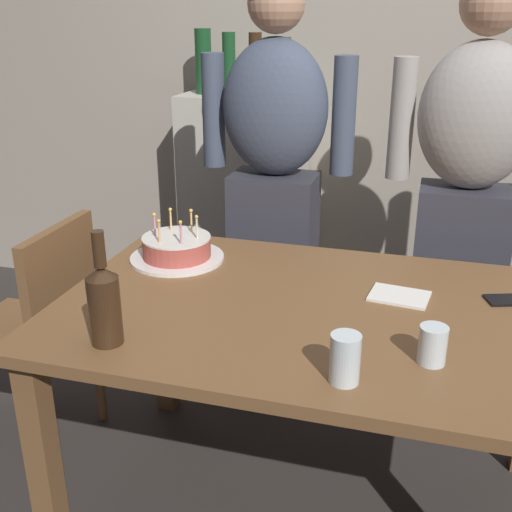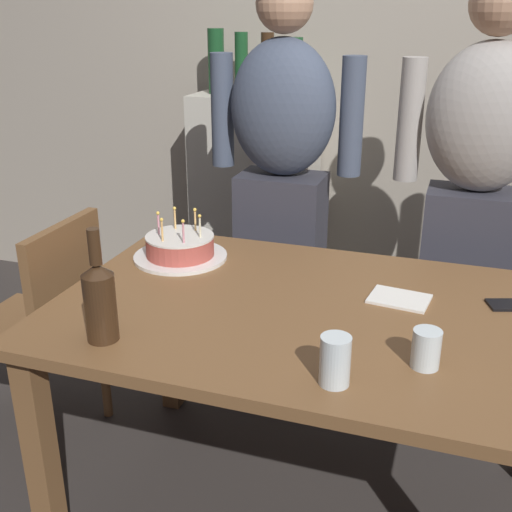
{
  "view_description": "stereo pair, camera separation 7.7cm",
  "coord_description": "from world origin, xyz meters",
  "px_view_note": "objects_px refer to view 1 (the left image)",
  "views": [
    {
      "loc": [
        0.27,
        -1.59,
        1.53
      ],
      "look_at": [
        -0.21,
        0.09,
        0.84
      ],
      "focal_mm": 43.96,
      "sensor_mm": 36.0,
      "label": 1
    },
    {
      "loc": [
        0.35,
        -1.57,
        1.53
      ],
      "look_at": [
        -0.21,
        0.09,
        0.84
      ],
      "focal_mm": 43.96,
      "sensor_mm": 36.0,
      "label": 2
    }
  ],
  "objects_px": {
    "person_man_bearded": "(274,186)",
    "person_woman_cardigan": "(466,200)",
    "birthday_cake": "(177,249)",
    "cell_phone": "(511,300)",
    "wine_bottle": "(104,302)",
    "dining_chair": "(42,321)",
    "napkin_stack": "(399,296)",
    "water_glass_far": "(345,359)",
    "water_glass_near": "(433,345)"
  },
  "relations": [
    {
      "from": "birthday_cake",
      "to": "cell_phone",
      "type": "bearing_deg",
      "value": -1.79
    },
    {
      "from": "wine_bottle",
      "to": "napkin_stack",
      "type": "bearing_deg",
      "value": 34.52
    },
    {
      "from": "water_glass_near",
      "to": "wine_bottle",
      "type": "distance_m",
      "value": 0.81
    },
    {
      "from": "person_woman_cardigan",
      "to": "dining_chair",
      "type": "xyz_separation_m",
      "value": [
        -1.39,
        -0.69,
        -0.36
      ]
    },
    {
      "from": "napkin_stack",
      "to": "person_man_bearded",
      "type": "distance_m",
      "value": 0.84
    },
    {
      "from": "person_man_bearded",
      "to": "dining_chair",
      "type": "xyz_separation_m",
      "value": [
        -0.66,
        -0.69,
        -0.36
      ]
    },
    {
      "from": "water_glass_near",
      "to": "water_glass_far",
      "type": "height_order",
      "value": "water_glass_far"
    },
    {
      "from": "birthday_cake",
      "to": "wine_bottle",
      "type": "xyz_separation_m",
      "value": [
        0.05,
        -0.58,
        0.08
      ]
    },
    {
      "from": "water_glass_far",
      "to": "person_man_bearded",
      "type": "height_order",
      "value": "person_man_bearded"
    },
    {
      "from": "water_glass_far",
      "to": "wine_bottle",
      "type": "distance_m",
      "value": 0.61
    },
    {
      "from": "napkin_stack",
      "to": "wine_bottle",
      "type": "bearing_deg",
      "value": -145.48
    },
    {
      "from": "water_glass_near",
      "to": "napkin_stack",
      "type": "height_order",
      "value": "water_glass_near"
    },
    {
      "from": "birthday_cake",
      "to": "dining_chair",
      "type": "xyz_separation_m",
      "value": [
        -0.46,
        -0.16,
        -0.26
      ]
    },
    {
      "from": "birthday_cake",
      "to": "napkin_stack",
      "type": "distance_m",
      "value": 0.75
    },
    {
      "from": "person_man_bearded",
      "to": "cell_phone",
      "type": "bearing_deg",
      "value": 146.69
    },
    {
      "from": "water_glass_far",
      "to": "napkin_stack",
      "type": "distance_m",
      "value": 0.5
    },
    {
      "from": "birthday_cake",
      "to": "wine_bottle",
      "type": "relative_size",
      "value": 1.06
    },
    {
      "from": "water_glass_near",
      "to": "person_man_bearded",
      "type": "height_order",
      "value": "person_man_bearded"
    },
    {
      "from": "person_man_bearded",
      "to": "dining_chair",
      "type": "bearing_deg",
      "value": 46.37
    },
    {
      "from": "birthday_cake",
      "to": "cell_phone",
      "type": "distance_m",
      "value": 1.06
    },
    {
      "from": "water_glass_near",
      "to": "person_woman_cardigan",
      "type": "distance_m",
      "value": 0.99
    },
    {
      "from": "napkin_stack",
      "to": "person_woman_cardigan",
      "type": "relative_size",
      "value": 0.1
    },
    {
      "from": "birthday_cake",
      "to": "cell_phone",
      "type": "relative_size",
      "value": 2.21
    },
    {
      "from": "birthday_cake",
      "to": "water_glass_near",
      "type": "relative_size",
      "value": 3.32
    },
    {
      "from": "dining_chair",
      "to": "water_glass_far",
      "type": "bearing_deg",
      "value": 68.8
    },
    {
      "from": "water_glass_far",
      "to": "cell_phone",
      "type": "relative_size",
      "value": 0.83
    },
    {
      "from": "wine_bottle",
      "to": "person_woman_cardigan",
      "type": "height_order",
      "value": "person_woman_cardigan"
    },
    {
      "from": "birthday_cake",
      "to": "water_glass_far",
      "type": "xyz_separation_m",
      "value": [
        0.66,
        -0.59,
        0.02
      ]
    },
    {
      "from": "cell_phone",
      "to": "dining_chair",
      "type": "bearing_deg",
      "value": 165.66
    },
    {
      "from": "person_man_bearded",
      "to": "person_woman_cardigan",
      "type": "distance_m",
      "value": 0.73
    },
    {
      "from": "napkin_stack",
      "to": "person_woman_cardigan",
      "type": "xyz_separation_m",
      "value": [
        0.19,
        0.63,
        0.13
      ]
    },
    {
      "from": "dining_chair",
      "to": "wine_bottle",
      "type": "bearing_deg",
      "value": 50.38
    },
    {
      "from": "birthday_cake",
      "to": "wine_bottle",
      "type": "distance_m",
      "value": 0.58
    },
    {
      "from": "wine_bottle",
      "to": "napkin_stack",
      "type": "distance_m",
      "value": 0.85
    },
    {
      "from": "water_glass_far",
      "to": "dining_chair",
      "type": "xyz_separation_m",
      "value": [
        -1.11,
        0.43,
        -0.28
      ]
    },
    {
      "from": "cell_phone",
      "to": "person_man_bearded",
      "type": "xyz_separation_m",
      "value": [
        -0.86,
        0.57,
        0.13
      ]
    },
    {
      "from": "person_man_bearded",
      "to": "dining_chair",
      "type": "distance_m",
      "value": 1.02
    },
    {
      "from": "water_glass_near",
      "to": "person_man_bearded",
      "type": "bearing_deg",
      "value": 123.33
    },
    {
      "from": "birthday_cake",
      "to": "cell_phone",
      "type": "height_order",
      "value": "birthday_cake"
    },
    {
      "from": "water_glass_near",
      "to": "wine_bottle",
      "type": "xyz_separation_m",
      "value": [
        -0.8,
        -0.13,
        0.07
      ]
    },
    {
      "from": "wine_bottle",
      "to": "napkin_stack",
      "type": "relative_size",
      "value": 1.78
    },
    {
      "from": "birthday_cake",
      "to": "water_glass_near",
      "type": "height_order",
      "value": "birthday_cake"
    },
    {
      "from": "water_glass_far",
      "to": "wine_bottle",
      "type": "bearing_deg",
      "value": 178.86
    },
    {
      "from": "water_glass_far",
      "to": "person_woman_cardigan",
      "type": "distance_m",
      "value": 1.16
    },
    {
      "from": "cell_phone",
      "to": "person_man_bearded",
      "type": "distance_m",
      "value": 1.04
    },
    {
      "from": "water_glass_far",
      "to": "person_woman_cardigan",
      "type": "bearing_deg",
      "value": 76.05
    },
    {
      "from": "person_man_bearded",
      "to": "person_woman_cardigan",
      "type": "bearing_deg",
      "value": -180.0
    },
    {
      "from": "birthday_cake",
      "to": "wine_bottle",
      "type": "height_order",
      "value": "wine_bottle"
    },
    {
      "from": "person_woman_cardigan",
      "to": "napkin_stack",
      "type": "bearing_deg",
      "value": 73.35
    },
    {
      "from": "wine_bottle",
      "to": "birthday_cake",
      "type": "bearing_deg",
      "value": 95.04
    }
  ]
}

